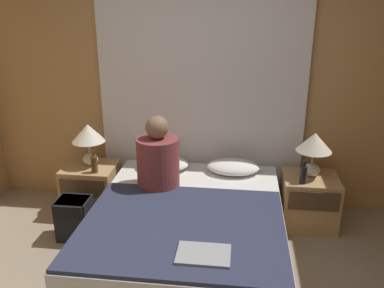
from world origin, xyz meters
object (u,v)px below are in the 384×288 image
at_px(lamp_left, 88,136).
at_px(pillow_left, 163,163).
at_px(bed, 188,234).
at_px(beer_bottle_on_left_stand, 94,164).
at_px(nightstand_left, 92,189).
at_px(lamp_right, 314,146).
at_px(beer_bottle_on_right_stand, 303,175).
at_px(backpack_on_floor, 74,216).
at_px(person_left_in_bed, 158,159).
at_px(nightstand_right, 309,201).
at_px(laptop_on_bed, 203,254).
at_px(pillow_right, 233,167).

height_order(lamp_left, pillow_left, lamp_left).
bearing_deg(bed, lamp_left, 146.26).
relative_size(bed, pillow_left, 3.81).
height_order(bed, lamp_left, lamp_left).
bearing_deg(lamp_left, beer_bottle_on_left_stand, -59.36).
xyz_separation_m(nightstand_left, lamp_right, (2.18, 0.04, 0.56)).
bearing_deg(beer_bottle_on_right_stand, backpack_on_floor, -170.01).
bearing_deg(lamp_right, beer_bottle_on_left_stand, -175.04).
bearing_deg(pillow_left, person_left_in_bed, -85.08).
height_order(nightstand_right, beer_bottle_on_right_stand, beer_bottle_on_right_stand).
distance_m(nightstand_right, beer_bottle_on_left_stand, 2.10).
relative_size(nightstand_left, backpack_on_floor, 1.31).
xyz_separation_m(pillow_left, person_left_in_bed, (0.03, -0.40, 0.21)).
relative_size(lamp_right, laptop_on_bed, 1.21).
xyz_separation_m(lamp_right, beer_bottle_on_right_stand, (-0.10, -0.18, -0.22)).
distance_m(nightstand_right, lamp_right, 0.56).
relative_size(bed, pillow_right, 3.81).
relative_size(nightstand_right, beer_bottle_on_left_stand, 2.30).
height_order(nightstand_right, backpack_on_floor, nightstand_right).
bearing_deg(nightstand_left, pillow_left, 5.40).
bearing_deg(beer_bottle_on_left_stand, beer_bottle_on_right_stand, 0.00).
xyz_separation_m(nightstand_left, backpack_on_floor, (0.02, -0.51, -0.03)).
bearing_deg(lamp_right, pillow_left, 178.67).
height_order(lamp_right, beer_bottle_on_left_stand, lamp_right).
height_order(nightstand_right, laptop_on_bed, laptop_on_bed).
bearing_deg(pillow_right, lamp_left, -178.67).
bearing_deg(pillow_left, pillow_right, 0.00).
bearing_deg(lamp_left, nightstand_left, -90.00).
xyz_separation_m(bed, backpack_on_floor, (-1.07, 0.18, -0.02)).
relative_size(pillow_left, beer_bottle_on_left_stand, 2.30).
xyz_separation_m(nightstand_left, pillow_right, (1.44, 0.07, 0.29)).
relative_size(lamp_left, pillow_left, 0.84).
height_order(nightstand_left, laptop_on_bed, laptop_on_bed).
distance_m(person_left_in_bed, backpack_on_floor, 0.94).
xyz_separation_m(lamp_left, backpack_on_floor, (0.02, -0.54, -0.59)).
xyz_separation_m(person_left_in_bed, beer_bottle_on_left_stand, (-0.67, 0.18, -0.16)).
xyz_separation_m(lamp_right, laptop_on_bed, (-0.89, -1.40, -0.29)).
height_order(pillow_right, beer_bottle_on_right_stand, beer_bottle_on_right_stand).
distance_m(pillow_right, person_left_in_bed, 0.80).
xyz_separation_m(lamp_left, lamp_right, (2.18, 0.00, 0.00)).
bearing_deg(person_left_in_bed, nightstand_left, 157.11).
bearing_deg(bed, pillow_left, 114.58).
bearing_deg(pillow_left, bed, -65.42).
bearing_deg(nightstand_right, lamp_right, 90.00).
distance_m(bed, nightstand_left, 1.29).
relative_size(nightstand_left, laptop_on_bed, 1.46).
relative_size(person_left_in_bed, beer_bottle_on_right_stand, 3.00).
bearing_deg(laptop_on_bed, beer_bottle_on_left_stand, 133.99).
bearing_deg(beer_bottle_on_right_stand, bed, -151.00).
relative_size(nightstand_left, lamp_left, 1.20).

